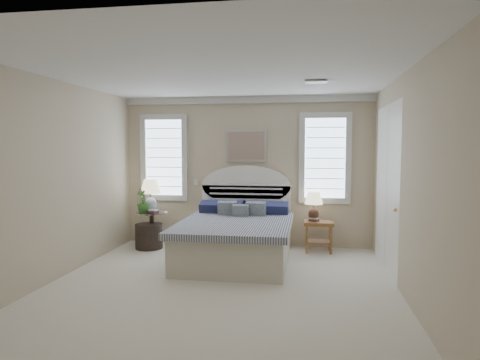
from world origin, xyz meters
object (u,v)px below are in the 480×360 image
object	(u,v)px
lamp_left	(150,192)
lamp_right	(314,203)
side_table_left	(152,226)
bed	(237,235)
nightstand_right	(319,230)
floor_pot	(149,236)

from	to	relation	value
lamp_left	lamp_right	distance (m)	2.89
side_table_left	bed	bearing A→B (deg)	-19.74
nightstand_right	side_table_left	bearing A→B (deg)	-178.06
bed	lamp_left	xyz separation A→B (m)	(-1.67, 0.60, 0.61)
bed	nightstand_right	distance (m)	1.47
nightstand_right	lamp_right	size ratio (longest dim) A/B	1.04
nightstand_right	lamp_left	xyz separation A→B (m)	(-2.97, -0.09, 0.61)
bed	lamp_right	xyz separation A→B (m)	(1.21, 0.71, 0.45)
side_table_left	floor_pot	world-z (taller)	side_table_left
side_table_left	nightstand_right	world-z (taller)	side_table_left
side_table_left	floor_pot	xyz separation A→B (m)	(-0.01, -0.11, -0.17)
floor_pot	lamp_left	world-z (taller)	lamp_left
lamp_left	lamp_right	size ratio (longest dim) A/B	1.17
bed	side_table_left	world-z (taller)	bed
floor_pot	lamp_right	xyz separation A→B (m)	(2.88, 0.24, 0.62)
bed	lamp_left	distance (m)	1.88
floor_pot	side_table_left	bearing A→B (deg)	82.75
lamp_right	bed	bearing A→B (deg)	-149.45
nightstand_right	lamp_right	distance (m)	0.46
nightstand_right	floor_pot	xyz separation A→B (m)	(-2.96, -0.21, -0.17)
lamp_left	side_table_left	bearing A→B (deg)	-17.41
bed	floor_pot	size ratio (longest dim) A/B	4.73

